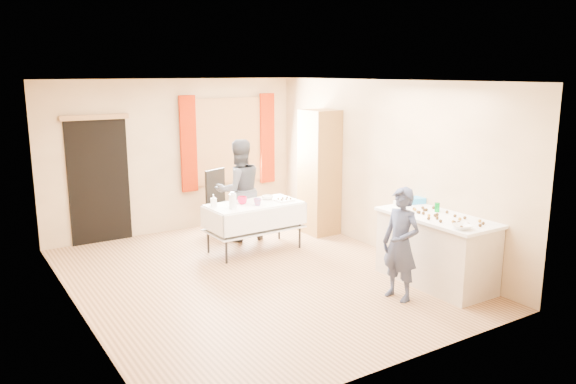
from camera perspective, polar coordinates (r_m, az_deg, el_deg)
floor at (r=7.68m, az=-3.46°, el=-8.66°), size 4.50×5.50×0.02m
ceiling at (r=7.18m, az=-3.73°, el=11.28°), size 4.50×5.50×0.02m
wall_back at (r=9.80m, az=-11.43°, el=3.60°), size 4.50×0.02×2.60m
wall_front at (r=5.14m, az=11.48°, el=-4.09°), size 4.50×0.02×2.60m
wall_left at (r=6.56m, az=-21.14°, el=-1.14°), size 0.02×5.50×2.60m
wall_right at (r=8.62m, az=9.69°, el=2.52°), size 0.02×5.50×2.60m
window_frame at (r=10.13m, az=-6.10°, el=5.19°), size 1.32×0.06×1.52m
window_pane at (r=10.12m, az=-6.06°, el=5.18°), size 1.20×0.02×1.40m
curtain_left at (r=9.77m, az=-10.08°, el=4.82°), size 0.28×0.06×1.65m
curtain_right at (r=10.45m, az=-2.13°, el=5.47°), size 0.28×0.06×1.65m
doorway at (r=9.44m, az=-18.66°, el=1.03°), size 0.95×0.04×2.00m
door_lintel at (r=9.28m, az=-19.04°, el=7.19°), size 1.05×0.06×0.08m
cabinet at (r=9.49m, az=3.21°, el=2.01°), size 0.50×0.60×2.10m
counter at (r=7.56m, az=14.78°, el=-5.69°), size 0.75×1.58×0.91m
party_table at (r=8.63m, az=-3.44°, el=-3.11°), size 1.48×0.79×0.75m
chair at (r=9.60m, az=-6.54°, el=-2.33°), size 0.59×0.59×1.10m
girl at (r=6.88m, az=11.38°, el=-5.21°), size 0.60×0.48×1.38m
woman at (r=9.13m, az=-4.98°, el=0.18°), size 0.95×0.81×1.66m
soda_can at (r=7.62m, az=14.92°, el=-1.51°), size 0.08×0.08×0.12m
mixing_bowl at (r=6.88m, az=17.24°, el=-3.40°), size 0.32×0.32×0.05m
foam_block at (r=7.82m, az=11.28°, el=-1.13°), size 0.16×0.12×0.08m
blue_basket at (r=8.04m, az=12.59°, el=-0.83°), size 0.34×0.26×0.08m
pitcher at (r=8.22m, az=-5.63°, el=-0.95°), size 0.11×0.11×0.22m
cup_red at (r=8.51m, az=-4.68°, el=-0.85°), size 0.15×0.15×0.11m
cup_rainbow at (r=8.40m, az=-3.12°, el=-1.02°), size 0.18×0.18×0.11m
small_bowl at (r=8.81m, az=-2.10°, el=-0.56°), size 0.26×0.26×0.06m
pastry_tray at (r=8.70m, az=-0.37°, el=-0.83°), size 0.30×0.24×0.02m
bottle at (r=8.41m, az=-7.58°, el=-0.84°), size 0.12×0.12×0.18m
cake_balls at (r=7.32m, az=15.49°, el=-2.42°), size 0.52×1.05×0.04m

